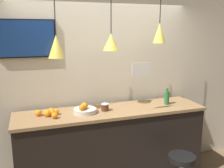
# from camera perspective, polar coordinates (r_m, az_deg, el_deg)

# --- Properties ---
(back_wall) EXTENTS (8.00, 0.06, 2.90)m
(back_wall) POSITION_cam_1_polar(r_m,az_deg,el_deg) (3.63, -2.10, 1.30)
(back_wall) COLOR beige
(back_wall) RESTS_ON ground_plane
(service_counter) EXTENTS (2.52, 0.62, 1.10)m
(service_counter) POSITION_cam_1_polar(r_m,az_deg,el_deg) (3.54, -0.00, -14.40)
(service_counter) COLOR black
(service_counter) RESTS_ON ground_plane
(fruit_bowl) EXTENTS (0.29, 0.29, 0.14)m
(fruit_bowl) POSITION_cam_1_polar(r_m,az_deg,el_deg) (3.21, -6.24, -5.87)
(fruit_bowl) COLOR beige
(fruit_bowl) RESTS_ON service_counter
(orange_pile) EXTENTS (0.29, 0.27, 0.09)m
(orange_pile) POSITION_cam_1_polar(r_m,az_deg,el_deg) (3.18, -14.11, -6.38)
(orange_pile) COLOR orange
(orange_pile) RESTS_ON service_counter
(juice_bottle) EXTENTS (0.07, 0.07, 0.24)m
(juice_bottle) POSITION_cam_1_polar(r_m,az_deg,el_deg) (3.62, 12.42, -3.02)
(juice_bottle) COLOR #286B33
(juice_bottle) RESTS_ON service_counter
(spread_jar) EXTENTS (0.10, 0.10, 0.10)m
(spread_jar) POSITION_cam_1_polar(r_m,az_deg,el_deg) (3.27, -1.62, -5.31)
(spread_jar) COLOR #562D19
(spread_jar) RESTS_ON service_counter
(pendant_lamp_left) EXTENTS (0.20, 0.20, 0.99)m
(pendant_lamp_left) POSITION_cam_1_polar(r_m,az_deg,el_deg) (3.06, -12.61, 8.42)
(pendant_lamp_left) COLOR black
(pendant_lamp_middle) EXTENTS (0.21, 0.21, 0.92)m
(pendant_lamp_middle) POSITION_cam_1_polar(r_m,az_deg,el_deg) (3.20, -0.22, 9.65)
(pendant_lamp_middle) COLOR black
(pendant_lamp_right) EXTENTS (0.17, 0.17, 0.84)m
(pendant_lamp_right) POSITION_cam_1_polar(r_m,az_deg,el_deg) (3.47, 10.78, 11.41)
(pendant_lamp_right) COLOR black
(mounted_tv) EXTENTS (0.72, 0.04, 0.48)m
(mounted_tv) POSITION_cam_1_polar(r_m,az_deg,el_deg) (3.37, -19.05, 9.79)
(mounted_tv) COLOR black
(hanging_menu_board) EXTENTS (0.24, 0.01, 0.17)m
(hanging_menu_board) POSITION_cam_1_polar(r_m,az_deg,el_deg) (3.09, 6.63, 3.32)
(hanging_menu_board) COLOR white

